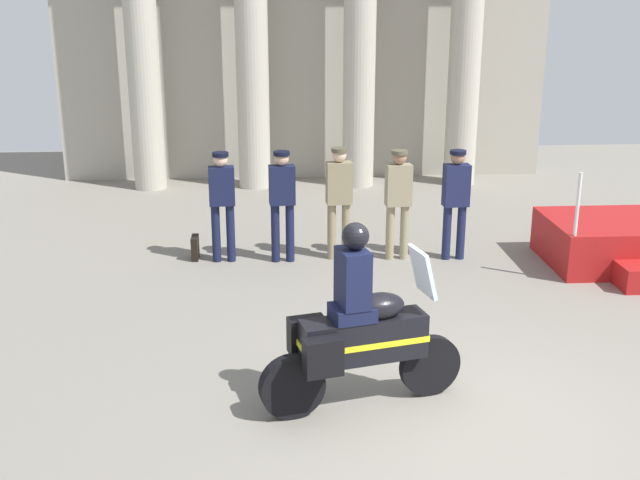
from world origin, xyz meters
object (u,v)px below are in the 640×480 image
at_px(officer_in_row_4, 456,196).
at_px(briefcase_on_ground, 195,248).
at_px(officer_in_row_1, 282,197).
at_px(officer_in_row_3, 398,196).
at_px(motorcycle_with_rider, 357,332).
at_px(officer_in_row_0, 222,198).
at_px(officer_in_row_2, 339,194).

xyz_separation_m(officer_in_row_4, briefcase_on_ground, (-3.95, 0.24, -0.82)).
height_order(officer_in_row_1, officer_in_row_3, officer_in_row_1).
bearing_deg(officer_in_row_1, officer_in_row_3, 175.20).
bearing_deg(motorcycle_with_rider, officer_in_row_0, 94.44).
height_order(officer_in_row_1, briefcase_on_ground, officer_in_row_1).
height_order(officer_in_row_2, briefcase_on_ground, officer_in_row_2).
bearing_deg(officer_in_row_2, motorcycle_with_rider, 82.35).
xyz_separation_m(officer_in_row_1, motorcycle_with_rider, (0.64, -4.46, -0.21)).
bearing_deg(briefcase_on_ground, officer_in_row_4, -3.55).
height_order(officer_in_row_0, officer_in_row_4, officer_in_row_4).
height_order(officer_in_row_0, officer_in_row_3, officer_in_row_3).
relative_size(officer_in_row_3, motorcycle_with_rider, 0.82).
height_order(officer_in_row_4, motorcycle_with_rider, motorcycle_with_rider).
xyz_separation_m(officer_in_row_2, briefcase_on_ground, (-2.20, 0.11, -0.84)).
xyz_separation_m(officer_in_row_2, motorcycle_with_rider, (-0.22, -4.54, -0.22)).
bearing_deg(officer_in_row_2, officer_in_row_3, 170.17).
xyz_separation_m(officer_in_row_1, briefcase_on_ground, (-1.34, 0.19, -0.82)).
xyz_separation_m(officer_in_row_3, briefcase_on_ground, (-3.09, 0.19, -0.82)).
height_order(motorcycle_with_rider, briefcase_on_ground, motorcycle_with_rider).
xyz_separation_m(officer_in_row_1, officer_in_row_4, (2.61, -0.05, -0.01)).
bearing_deg(officer_in_row_3, motorcycle_with_rider, 71.17).
bearing_deg(officer_in_row_3, briefcase_on_ground, -8.39).
relative_size(officer_in_row_2, officer_in_row_4, 1.02).
bearing_deg(officer_in_row_1, officer_in_row_4, 173.97).
relative_size(officer_in_row_0, officer_in_row_2, 0.98).
bearing_deg(officer_in_row_2, officer_in_row_4, 170.82).
distance_m(officer_in_row_0, motorcycle_with_rider, 4.77).
height_order(officer_in_row_3, motorcycle_with_rider, motorcycle_with_rider).
height_order(officer_in_row_0, officer_in_row_2, officer_in_row_2).
distance_m(officer_in_row_4, motorcycle_with_rider, 4.83).
bearing_deg(briefcase_on_ground, officer_in_row_3, -3.52).
bearing_deg(officer_in_row_4, motorcycle_with_rider, 61.01).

